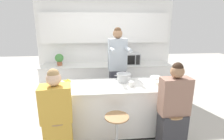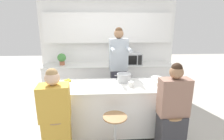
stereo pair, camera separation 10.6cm
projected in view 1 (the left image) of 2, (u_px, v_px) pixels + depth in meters
ground_plane at (112, 130)px, 3.28m from camera, size 16.00×16.00×0.00m
wall_back at (106, 39)px, 4.63m from camera, size 3.55×0.22×2.70m
back_counter at (107, 81)px, 4.63m from camera, size 3.30×0.62×0.91m
kitchen_island at (112, 108)px, 3.16m from camera, size 2.07×0.78×0.90m
bar_stool_leftmost at (60, 137)px, 2.53m from camera, size 0.38×0.38×0.65m
bar_stool_center at (117, 135)px, 2.58m from camera, size 0.38×0.38×0.65m
bar_stool_rightmost at (170, 131)px, 2.67m from camera, size 0.38×0.38×0.65m
person_cooking at (117, 72)px, 3.70m from camera, size 0.41×0.60×1.87m
person_wrapped_blanket at (57, 119)px, 2.42m from camera, size 0.45×0.34×1.38m
person_seated_near at (173, 114)px, 2.58m from camera, size 0.43×0.28×1.43m
cooking_pot at (124, 77)px, 3.21m from camera, size 0.35×0.26×0.15m
fruit_bowl at (160, 83)px, 3.06m from camera, size 0.19×0.19×0.06m
mixing_bowl_steel at (156, 78)px, 3.29m from camera, size 0.21×0.21×0.07m
coffee_cup_near at (131, 84)px, 2.96m from camera, size 0.12×0.09×0.09m
banana_bunch at (67, 81)px, 3.19m from camera, size 0.17×0.12×0.05m
microwave at (129, 59)px, 4.49m from camera, size 0.53×0.39×0.30m
potted_plant at (59, 59)px, 4.36m from camera, size 0.21×0.21×0.30m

